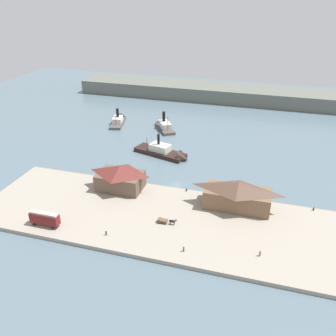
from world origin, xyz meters
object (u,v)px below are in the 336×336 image
Objects in this scene: ferry_shed_east_terminal at (120,177)px; ferry_shed_west_terminal at (238,195)px; pedestrian_at_waters_edge at (260,253)px; pedestrian_near_east_shed at (106,233)px; mooring_post_center_east at (187,190)px; ferry_moored_west at (164,126)px; horse_cart at (166,221)px; street_tram at (45,218)px; pedestrian_near_west_shed at (184,249)px; mooring_post_west at (314,209)px; ferry_approaching_east at (167,153)px; ferry_departing_north at (119,120)px.

ferry_shed_west_terminal reaches higher than ferry_shed_east_terminal.
pedestrian_at_waters_edge is at bearing -68.09° from ferry_shed_west_terminal.
ferry_shed_east_terminal reaches higher than pedestrian_near_east_shed.
ferry_moored_west is (-25.73, 57.16, -0.17)m from mooring_post_center_east.
horse_cart reaches higher than pedestrian_near_east_shed.
pedestrian_near_west_shed is at bearing 0.42° from street_tram.
pedestrian_near_east_shed is 1.68× the size of mooring_post_west.
ferry_approaching_east is at bearing 119.27° from mooring_post_center_east.
street_tram is at bearing -115.73° from ferry_shed_east_terminal.
ferry_shed_west_terminal reaches higher than ferry_approaching_east.
mooring_post_center_east is at bearing 179.83° from mooring_post_west.
ferry_departing_north is at bearing 100.13° from street_tram.
ferry_moored_west is (24.64, -1.83, 0.24)m from ferry_departing_north.
ferry_moored_west is at bearing 121.73° from pedestrian_at_waters_edge.
ferry_shed_west_terminal is 45.58m from ferry_approaching_east.
ferry_approaching_east reaches higher than mooring_post_west.
street_tram reaches higher than mooring_post_west.
ferry_departing_north is at bearing 130.49° from mooring_post_center_east.
street_tram is 5.17× the size of pedestrian_at_waters_edge.
mooring_post_center_east is at bearing 41.40° from street_tram.
pedestrian_near_east_shed is at bearing 2.45° from street_tram.
street_tram is 5.81× the size of pedestrian_near_east_shed.
mooring_post_center_east is at bearing 134.56° from pedestrian_at_waters_edge.
mooring_post_center_east is 0.04× the size of ferry_approaching_east.
ferry_departing_north reaches higher than mooring_post_center_east.
street_tram is at bearing -138.60° from mooring_post_center_east.
ferry_shed_west_terminal is at bearing -44.55° from ferry_approaching_east.
horse_cart is (33.07, 10.78, -1.61)m from street_tram.
ferry_approaching_east is at bearing 106.48° from horse_cart.
horse_cart is 3.59× the size of pedestrian_near_west_shed.
mooring_post_center_east is at bearing 86.11° from horse_cart.
ferry_moored_west is (-24.40, 76.71, -0.64)m from horse_cart.
ferry_shed_east_terminal is 1.74× the size of street_tram.
pedestrian_near_east_shed is 63.21m from mooring_post_west.
mooring_post_west is (41.61, 19.43, -0.47)m from horse_cart.
ferry_approaching_east is (-15.07, 26.88, -0.28)m from mooring_post_center_east.
ferry_moored_west reaches higher than pedestrian_near_east_shed.
horse_cart is 6.51× the size of mooring_post_west.
horse_cart is 3.44× the size of pedestrian_at_waters_edge.
ferry_shed_east_terminal is 32.44m from ferry_approaching_east.
street_tram is 9.79× the size of mooring_post_center_east.
pedestrian_at_waters_edge is at bearing -58.27° from ferry_moored_west.
mooring_post_west is at bearing 11.86° from ferry_shed_west_terminal.
horse_cart is at bearing -72.36° from ferry_moored_west.
ferry_shed_east_terminal is 8.97× the size of pedestrian_at_waters_edge.
ferry_approaching_east is (-32.34, 31.83, -4.28)m from ferry_shed_west_terminal.
pedestrian_near_west_shed is at bearing -52.65° from horse_cart.
ferry_shed_east_terminal is 39.25m from ferry_shed_west_terminal.
pedestrian_near_west_shed is at bearing -57.35° from ferry_departing_north.
pedestrian_near_west_shed reaches higher than mooring_post_west.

